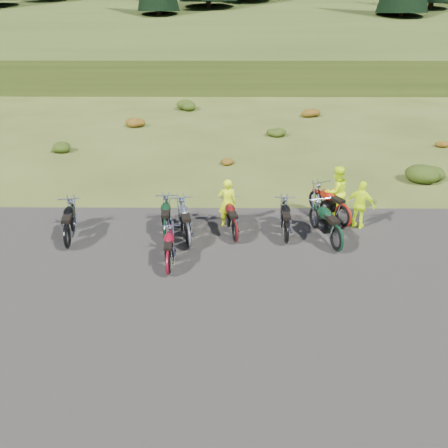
{
  "coord_description": "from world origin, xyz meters",
  "views": [
    {
      "loc": [
        -0.33,
        -10.89,
        6.66
      ],
      "look_at": [
        -0.42,
        0.71,
        0.97
      ],
      "focal_mm": 35.0,
      "sensor_mm": 36.0,
      "label": 1
    }
  ],
  "objects_px": {
    "motorcycle_3": "(189,248)",
    "person_middle": "(227,204)",
    "motorcycle_0": "(69,248)",
    "motorcycle_7": "(335,251)"
  },
  "relations": [
    {
      "from": "motorcycle_0",
      "to": "person_middle",
      "type": "xyz_separation_m",
      "value": [
        4.92,
        1.62,
        0.84
      ]
    },
    {
      "from": "motorcycle_3",
      "to": "motorcycle_0",
      "type": "bearing_deg",
      "value": 78.05
    },
    {
      "from": "motorcycle_3",
      "to": "person_middle",
      "type": "relative_size",
      "value": 1.37
    },
    {
      "from": "motorcycle_0",
      "to": "motorcycle_3",
      "type": "relative_size",
      "value": 0.97
    },
    {
      "from": "motorcycle_0",
      "to": "motorcycle_3",
      "type": "bearing_deg",
      "value": -99.62
    },
    {
      "from": "person_middle",
      "to": "motorcycle_3",
      "type": "bearing_deg",
      "value": 47.87
    },
    {
      "from": "motorcycle_7",
      "to": "person_middle",
      "type": "xyz_separation_m",
      "value": [
        -3.33,
        1.71,
        0.84
      ]
    },
    {
      "from": "person_middle",
      "to": "motorcycle_0",
      "type": "bearing_deg",
      "value": 13.53
    },
    {
      "from": "motorcycle_3",
      "to": "person_middle",
      "type": "bearing_deg",
      "value": -50.27
    },
    {
      "from": "motorcycle_0",
      "to": "motorcycle_7",
      "type": "height_order",
      "value": "motorcycle_7"
    }
  ]
}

